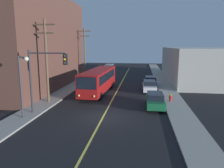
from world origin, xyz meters
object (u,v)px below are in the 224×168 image
(city_bus, at_px, (99,80))
(utility_pole_near, at_px, (46,57))
(parked_car_white, at_px, (149,86))
(parked_car_blue, at_px, (151,81))
(traffic_signal_left_corner, at_px, (45,70))
(fire_hydrant, at_px, (170,98))
(street_lamp_left, at_px, (22,78))
(parked_car_green, at_px, (155,100))
(utility_pole_mid, at_px, (85,51))

(city_bus, distance_m, utility_pole_near, 8.48)
(parked_car_white, xyz_separation_m, utility_pole_near, (-11.73, -7.53, 4.40))
(parked_car_blue, xyz_separation_m, traffic_signal_left_corner, (-10.37, -15.63, 3.46))
(utility_pole_near, distance_m, fire_hydrant, 14.86)
(street_lamp_left, distance_m, fire_hydrant, 15.96)
(utility_pole_near, bearing_deg, parked_car_blue, 43.77)
(parked_car_white, xyz_separation_m, traffic_signal_left_corner, (-10.02, -11.59, 3.46))
(city_bus, height_order, fire_hydrant, city_bus)
(parked_car_blue, bearing_deg, utility_pole_near, -136.23)
(street_lamp_left, xyz_separation_m, fire_hydrant, (13.68, 7.59, -3.16))
(parked_car_green, bearing_deg, city_bus, 137.89)
(utility_pole_mid, distance_m, fire_hydrant, 20.52)
(fire_hydrant, bearing_deg, parked_car_green, -127.91)
(parked_car_white, bearing_deg, street_lamp_left, -131.07)
(parked_car_green, xyz_separation_m, utility_pole_near, (-12.05, 0.47, 4.40))
(utility_pole_near, bearing_deg, street_lamp_left, -87.03)
(city_bus, relative_size, traffic_signal_left_corner, 2.04)
(parked_car_green, xyz_separation_m, parked_car_blue, (0.03, 12.04, 0.00))
(parked_car_green, bearing_deg, street_lamp_left, -156.44)
(parked_car_green, relative_size, street_lamp_left, 0.80)
(city_bus, bearing_deg, parked_car_white, 10.95)
(parked_car_green, bearing_deg, utility_pole_near, 177.77)
(utility_pole_mid, relative_size, traffic_signal_left_corner, 1.59)
(parked_car_blue, relative_size, traffic_signal_left_corner, 0.74)
(street_lamp_left, bearing_deg, parked_car_white, 48.93)
(utility_pole_near, bearing_deg, fire_hydrant, 8.09)
(utility_pole_mid, bearing_deg, utility_pole_near, -90.17)
(parked_car_blue, height_order, utility_pole_near, utility_pole_near)
(parked_car_white, distance_m, utility_pole_mid, 15.29)
(parked_car_green, relative_size, traffic_signal_left_corner, 0.74)
(parked_car_blue, bearing_deg, city_bus, -143.76)
(city_bus, height_order, utility_pole_near, utility_pole_near)
(city_bus, bearing_deg, utility_pole_mid, 114.79)
(city_bus, height_order, parked_car_green, city_bus)
(parked_car_green, relative_size, utility_pole_near, 0.48)
(utility_pole_mid, bearing_deg, parked_car_white, -36.78)
(parked_car_blue, distance_m, street_lamp_left, 21.03)
(parked_car_green, bearing_deg, parked_car_white, 92.32)
(city_bus, distance_m, fire_hydrant, 10.24)
(utility_pole_mid, relative_size, street_lamp_left, 1.73)
(city_bus, height_order, parked_car_white, city_bus)
(parked_car_white, distance_m, parked_car_blue, 4.06)
(parked_car_blue, distance_m, utility_pole_near, 17.30)
(city_bus, relative_size, fire_hydrant, 14.57)
(parked_car_green, xyz_separation_m, fire_hydrant, (1.91, 2.46, -0.26))
(city_bus, xyz_separation_m, utility_pole_mid, (-4.66, 10.09, 3.59))
(parked_car_green, relative_size, parked_car_blue, 0.99)
(parked_car_white, relative_size, fire_hydrant, 5.29)
(traffic_signal_left_corner, xyz_separation_m, street_lamp_left, (-1.42, -1.54, -0.56))
(parked_car_white, height_order, traffic_signal_left_corner, traffic_signal_left_corner)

